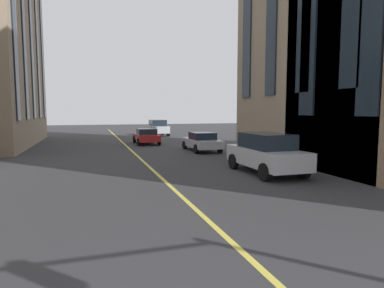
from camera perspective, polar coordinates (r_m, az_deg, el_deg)
name	(u,v)px	position (r m, az deg, el deg)	size (l,w,h in m)	color
lane_centre_line	(159,175)	(15.05, -5.79, -5.43)	(80.00, 0.16, 0.01)	#D8C64C
car_silver_parked_a	(158,127)	(39.74, -5.97, 2.86)	(4.70, 2.14, 1.88)	#B7BABF
car_red_trailing	(146,136)	(29.63, -7.91, 1.37)	(4.40, 1.95, 1.37)	#B21E1E
car_silver_parked_b	(202,141)	(24.12, 1.68, 0.46)	(4.40, 1.95, 1.37)	#B7BABF
car_silver_mid	(266,153)	(15.73, 12.70, -1.50)	(4.70, 2.14, 1.88)	#B7BABF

